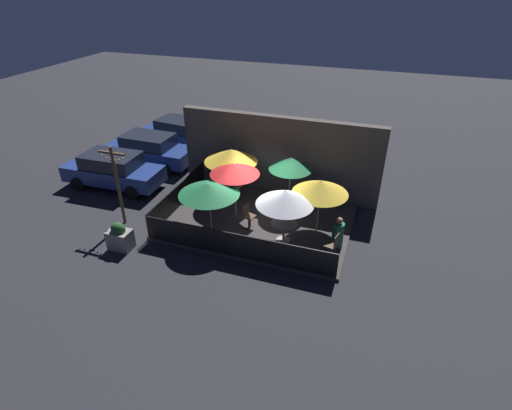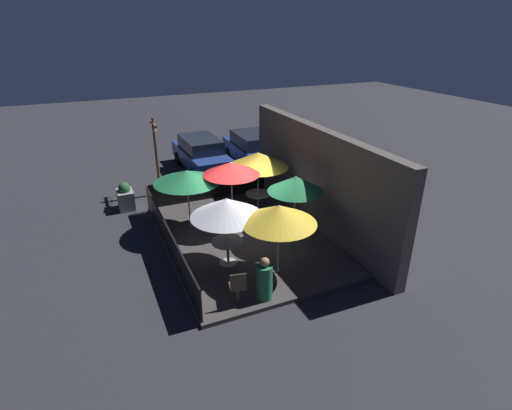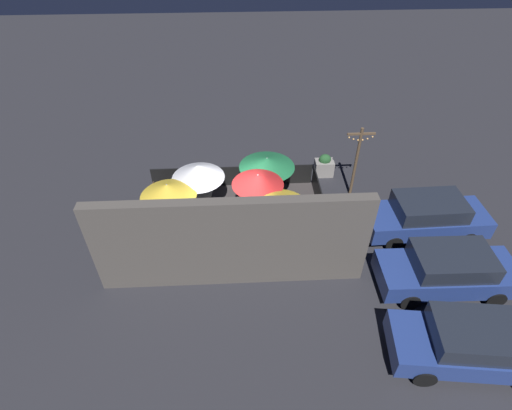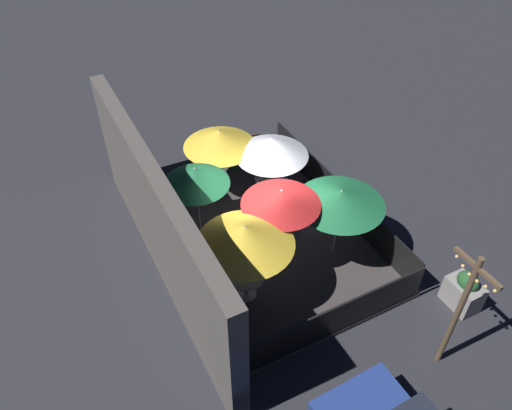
{
  "view_description": "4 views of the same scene",
  "coord_description": "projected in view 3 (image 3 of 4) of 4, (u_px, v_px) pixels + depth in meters",
  "views": [
    {
      "loc": [
        4.2,
        -12.6,
        8.69
      ],
      "look_at": [
        0.03,
        -0.44,
        1.07
      ],
      "focal_mm": 28.0,
      "sensor_mm": 36.0,
      "label": 1
    },
    {
      "loc": [
        10.74,
        -4.28,
        6.56
      ],
      "look_at": [
        0.15,
        0.4,
        1.27
      ],
      "focal_mm": 28.0,
      "sensor_mm": 36.0,
      "label": 2
    },
    {
      "loc": [
        -0.33,
        11.51,
        10.85
      ],
      "look_at": [
        -0.88,
        0.45,
        1.38
      ],
      "focal_mm": 28.0,
      "sensor_mm": 36.0,
      "label": 3
    },
    {
      "loc": [
        -8.52,
        4.57,
        9.71
      ],
      "look_at": [
        -0.07,
        0.2,
        1.34
      ],
      "focal_mm": 35.0,
      "sensor_mm": 36.0,
      "label": 4
    }
  ],
  "objects": [
    {
      "name": "patio_chair_0",
      "position": [
        156.0,
        193.0,
        16.31
      ],
      "size": [
        0.48,
        0.48,
        0.94
      ],
      "rotation": [
        0.0,
        0.0,
        2.92
      ],
      "color": "#4C3828",
      "rests_on": "patio_deck"
    },
    {
      "name": "building_wall",
      "position": [
        232.0,
        244.0,
        12.57
      ],
      "size": [
        8.71,
        0.36,
        3.51
      ],
      "color": "#4C4742",
      "rests_on": "ground_plane"
    },
    {
      "name": "parked_car_0",
      "position": [
        426.0,
        216.0,
        14.91
      ],
      "size": [
        4.55,
        1.88,
        1.62
      ],
      "rotation": [
        0.0,
        0.0,
        0.03
      ],
      "color": "navy",
      "rests_on": "ground_plane"
    },
    {
      "name": "patio_umbrella_4",
      "position": [
        168.0,
        190.0,
        14.33
      ],
      "size": [
        2.06,
        2.06,
        2.08
      ],
      "color": "#B2B2B7",
      "rests_on": "patio_deck"
    },
    {
      "name": "light_post",
      "position": [
        357.0,
        159.0,
        16.07
      ],
      "size": [
        1.1,
        0.12,
        3.23
      ],
      "color": "brown",
      "rests_on": "ground_plane"
    },
    {
      "name": "patio_umbrella_2",
      "position": [
        206.0,
        210.0,
        13.31
      ],
      "size": [
        1.74,
        1.74,
        2.2
      ],
      "color": "#B2B2B7",
      "rests_on": "patio_deck"
    },
    {
      "name": "ground_plane",
      "position": [
        233.0,
        225.0,
        15.78
      ],
      "size": [
        60.0,
        60.0,
        0.0
      ],
      "primitive_type": "plane",
      "color": "#26262B"
    },
    {
      "name": "fence_front",
      "position": [
        232.0,
        176.0,
        17.25
      ],
      "size": [
        6.91,
        0.05,
        0.95
      ],
      "color": "black",
      "rests_on": "patio_deck"
    },
    {
      "name": "patio_deck",
      "position": [
        233.0,
        224.0,
        15.74
      ],
      "size": [
        7.11,
        4.98,
        0.12
      ],
      "color": "#383333",
      "rests_on": "ground_plane"
    },
    {
      "name": "patio_umbrella_5",
      "position": [
        258.0,
        180.0,
        14.38
      ],
      "size": [
        1.9,
        1.9,
        2.3
      ],
      "color": "#B2B2B7",
      "rests_on": "patio_deck"
    },
    {
      "name": "patio_chair_1",
      "position": [
        239.0,
        204.0,
        15.78
      ],
      "size": [
        0.5,
        0.5,
        0.93
      ],
      "rotation": [
        0.0,
        0.0,
        -0.29
      ],
      "color": "#4C3828",
      "rests_on": "patio_deck"
    },
    {
      "name": "dining_table_1",
      "position": [
        201.0,
        196.0,
        16.01
      ],
      "size": [
        0.94,
        0.94,
        0.75
      ],
      "color": "#9E998E",
      "rests_on": "patio_deck"
    },
    {
      "name": "fence_side_left",
      "position": [
        323.0,
        211.0,
        15.52
      ],
      "size": [
        0.05,
        4.78,
        0.95
      ],
      "color": "black",
      "rests_on": "patio_deck"
    },
    {
      "name": "patio_umbrella_3",
      "position": [
        267.0,
        162.0,
        15.6
      ],
      "size": [
        2.2,
        2.2,
        2.07
      ],
      "color": "#B2B2B7",
      "rests_on": "patio_deck"
    },
    {
      "name": "patio_umbrella_1",
      "position": [
        198.0,
        172.0,
        15.23
      ],
      "size": [
        2.04,
        2.04,
        2.07
      ],
      "color": "#B2B2B7",
      "rests_on": "patio_deck"
    },
    {
      "name": "parked_car_2",
      "position": [
        473.0,
        344.0,
        10.94
      ],
      "size": [
        4.6,
        2.23,
        1.62
      ],
      "rotation": [
        0.0,
        0.0,
        -0.12
      ],
      "color": "navy",
      "rests_on": "ground_plane"
    },
    {
      "name": "patio_umbrella_0",
      "position": [
        280.0,
        203.0,
        13.48
      ],
      "size": [
        2.21,
        2.21,
        2.28
      ],
      "color": "#B2B2B7",
      "rests_on": "patio_deck"
    },
    {
      "name": "patron_0",
      "position": [
        152.0,
        204.0,
        15.77
      ],
      "size": [
        0.56,
        0.56,
        1.2
      ],
      "rotation": [
        0.0,
        0.0,
        5.76
      ],
      "color": "#236642",
      "rests_on": "patio_deck"
    },
    {
      "name": "planter_box",
      "position": [
        324.0,
        166.0,
        18.04
      ],
      "size": [
        0.83,
        0.58,
        1.07
      ],
      "color": "gray",
      "rests_on": "ground_plane"
    },
    {
      "name": "parked_car_1",
      "position": [
        448.0,
        270.0,
        12.93
      ],
      "size": [
        4.47,
        1.85,
        1.62
      ],
      "rotation": [
        0.0,
        0.0,
        -0.02
      ],
      "color": "navy",
      "rests_on": "ground_plane"
    },
    {
      "name": "dining_table_0",
      "position": [
        278.0,
        234.0,
        14.42
      ],
      "size": [
        0.92,
        0.92,
        0.72
      ],
      "color": "#9E998E",
      "rests_on": "patio_deck"
    }
  ]
}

